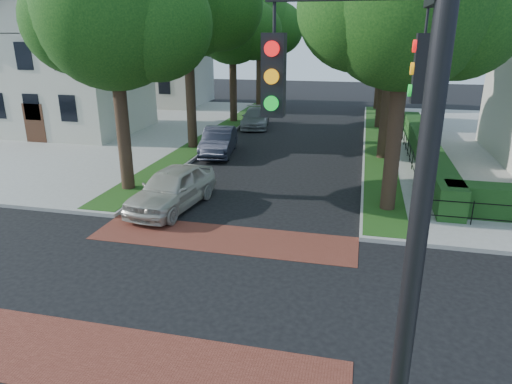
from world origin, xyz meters
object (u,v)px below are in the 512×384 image
parked_car_front (172,188)px  parked_car_rear (255,118)px  parked_car_middle (219,141)px  traffic_signal (404,185)px

parked_car_front → parked_car_rear: bearing=99.5°
parked_car_front → parked_car_middle: (-0.80, 8.60, -0.05)m
parked_car_front → parked_car_rear: parked_car_front is taller
parked_car_rear → parked_car_middle: bearing=-99.9°
parked_car_front → parked_car_rear: 17.17m
parked_car_middle → parked_car_rear: 8.56m
traffic_signal → parked_car_middle: size_ratio=1.72×
parked_car_front → parked_car_rear: size_ratio=1.01×
traffic_signal → parked_car_rear: (-8.34, 27.12, -4.02)m
parked_car_middle → parked_car_front: bearing=-93.5°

